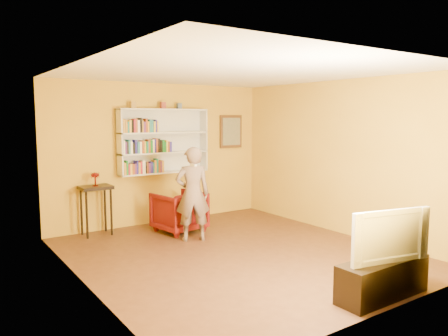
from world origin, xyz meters
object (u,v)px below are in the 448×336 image
at_px(tv_cabinet, 383,279).
at_px(ruby_lustre, 95,176).
at_px(console_table, 96,194).
at_px(television, 385,234).
at_px(person, 193,194).
at_px(armchair, 179,212).
at_px(bookshelf, 163,141).

bearing_deg(tv_cabinet, ruby_lustre, 111.96).
bearing_deg(console_table, television, -68.04).
bearing_deg(television, ruby_lustre, 124.39).
xyz_separation_m(ruby_lustre, person, (1.22, -1.25, -0.25)).
distance_m(armchair, television, 3.94).
height_order(console_table, ruby_lustre, ruby_lustre).
xyz_separation_m(console_table, armchair, (1.30, -0.61, -0.36)).
bearing_deg(television, tv_cabinet, -167.57).
height_order(console_table, person, person).
bearing_deg(tv_cabinet, armchair, 97.50).
bearing_deg(tv_cabinet, bookshelf, 95.32).
height_order(ruby_lustre, tv_cabinet, ruby_lustre).
distance_m(armchair, person, 0.77).
relative_size(person, tv_cabinet, 1.27).
bearing_deg(ruby_lustre, tv_cabinet, -68.04).
distance_m(console_table, person, 1.75).
relative_size(armchair, tv_cabinet, 0.65).
relative_size(console_table, tv_cabinet, 0.70).
relative_size(ruby_lustre, person, 0.15).
distance_m(person, television, 3.30).
bearing_deg(person, television, 122.44).
bearing_deg(armchair, ruby_lustre, -33.88).
relative_size(console_table, ruby_lustre, 3.76).
relative_size(person, television, 1.51).
distance_m(ruby_lustre, television, 4.86).
bearing_deg(bookshelf, tv_cabinet, -84.68).
bearing_deg(person, tv_cabinet, 122.44).
bearing_deg(person, armchair, -75.75).
xyz_separation_m(armchair, tv_cabinet, (0.51, -3.89, -0.14)).
bearing_deg(television, bookshelf, 107.75).
height_order(bookshelf, person, bookshelf).
height_order(console_table, armchair, console_table).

